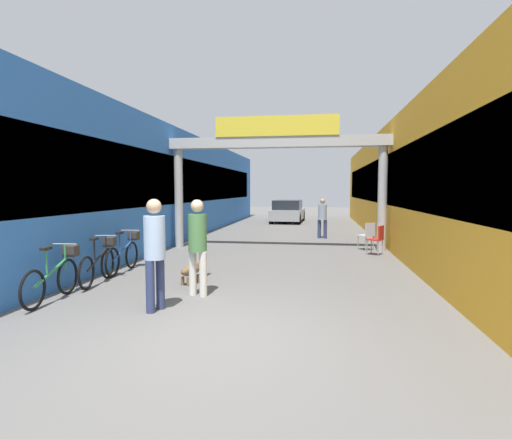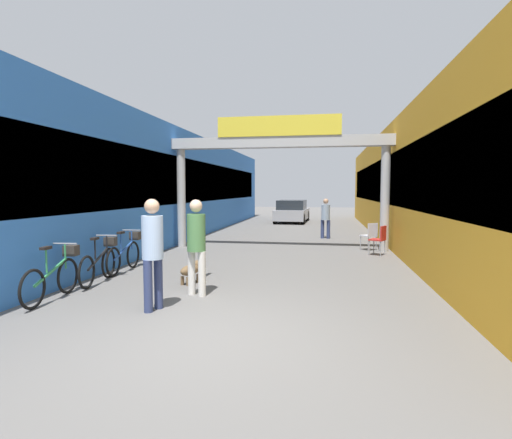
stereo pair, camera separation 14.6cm
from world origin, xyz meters
name	(u,v)px [view 1 (the left image)]	position (x,y,z in m)	size (l,w,h in m)	color
ground_plane	(214,337)	(0.00, 0.00, 0.00)	(80.00, 80.00, 0.00)	#605E5B
storefront_left	(163,187)	(-5.09, 11.00, 2.08)	(3.00, 26.00, 4.16)	blue
storefront_right	(417,186)	(5.09, 11.00, 2.08)	(3.00, 26.00, 4.16)	gold
arcade_sign_gateway	(277,156)	(0.00, 7.99, 3.05)	(7.40, 0.47, 4.30)	#B2B2B2
pedestrian_with_dog	(198,241)	(-0.83, 1.99, 1.02)	(0.44, 0.44, 1.78)	silver
pedestrian_companion	(155,247)	(-1.23, 0.98, 1.05)	(0.43, 0.43, 1.81)	navy
pedestrian_carrying_crate	(322,216)	(1.53, 11.16, 0.91)	(0.40, 0.40, 1.60)	navy
dog_on_leash	(192,270)	(-1.24, 2.88, 0.28)	(0.42, 0.66, 0.46)	brown
bicycle_green_nearest	(55,276)	(-3.25, 1.31, 0.44)	(0.46, 1.69, 0.98)	black
bicycle_black_second	(100,262)	(-3.18, 2.67, 0.44)	(0.46, 1.68, 0.98)	black
bicycle_blue_third	(125,253)	(-3.21, 3.81, 0.44)	(0.46, 1.69, 0.98)	black
bollard_post_metal	(203,254)	(-1.19, 3.49, 0.53)	(0.10, 0.10, 1.05)	gray
cafe_chair_red_nearer	(378,237)	(3.11, 7.19, 0.54)	(0.54, 0.54, 0.89)	gray
cafe_chair_aluminium_farther	(368,234)	(2.94, 8.15, 0.54)	(0.56, 0.56, 0.89)	gray
parked_car_silver	(288,211)	(-0.45, 19.02, 0.64)	(1.94, 4.07, 1.33)	#99999E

